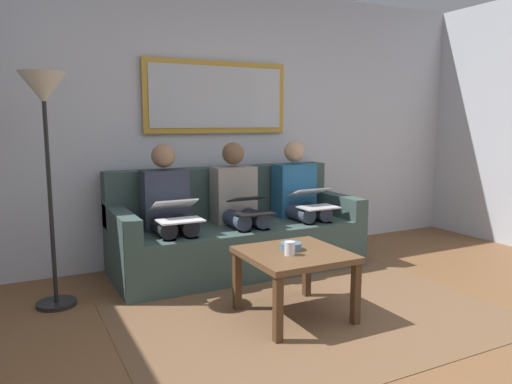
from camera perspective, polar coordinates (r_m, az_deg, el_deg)
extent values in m
cube|color=brown|center=(2.87, 16.68, -20.61)|extent=(6.00, 5.20, 0.10)
cube|color=#B7BCC6|center=(4.74, -5.00, 8.02)|extent=(6.00, 0.12, 2.60)
cube|color=brown|center=(3.45, 6.64, -14.25)|extent=(2.60, 1.80, 0.01)
cube|color=#384C47|center=(4.38, -2.09, -6.42)|extent=(2.20, 0.90, 0.42)
cube|color=#384C47|center=(4.60, -3.96, 0.02)|extent=(2.20, 0.20, 0.48)
cube|color=#384C47|center=(4.82, 9.05, -1.36)|extent=(0.14, 0.90, 0.20)
cube|color=#384C47|center=(3.99, -15.67, -3.59)|extent=(0.14, 0.90, 0.20)
cube|color=#B7892D|center=(4.66, -4.61, 11.09)|extent=(1.43, 0.04, 0.67)
cube|color=#B2B7BC|center=(4.64, -4.49, 11.11)|extent=(1.33, 0.01, 0.57)
cube|color=brown|center=(3.28, 4.57, -7.36)|extent=(0.66, 0.66, 0.04)
cube|color=#4C331E|center=(3.29, 11.69, -11.68)|extent=(0.05, 0.05, 0.42)
cube|color=#4C331E|center=(2.98, 2.60, -13.67)|extent=(0.05, 0.05, 0.42)
cube|color=#4C331E|center=(3.74, 6.02, -9.08)|extent=(0.05, 0.05, 0.42)
cube|color=#4C331E|center=(3.47, -2.25, -10.45)|extent=(0.05, 0.05, 0.42)
cylinder|color=silver|center=(3.18, 4.00, -6.65)|extent=(0.07, 0.07, 0.09)
cylinder|color=slate|center=(3.31, 4.14, -6.41)|extent=(0.14, 0.14, 0.05)
cube|color=#235B84|center=(4.67, 4.50, 0.26)|extent=(0.38, 0.22, 0.50)
sphere|color=tan|center=(4.63, 4.55, 4.80)|extent=(0.20, 0.20, 0.20)
cylinder|color=#384256|center=(4.57, 6.81, -2.23)|extent=(0.14, 0.42, 0.14)
cylinder|color=#384256|center=(4.48, 4.89, -2.43)|extent=(0.14, 0.42, 0.14)
cylinder|color=#384256|center=(4.46, 8.25, -6.20)|extent=(0.11, 0.11, 0.42)
cylinder|color=#384256|center=(4.36, 6.31, -6.50)|extent=(0.11, 0.11, 0.42)
cube|color=silver|center=(4.34, 7.38, -1.80)|extent=(0.33, 0.24, 0.01)
cube|color=silver|center=(4.45, 6.26, 0.01)|extent=(0.33, 0.23, 0.09)
cube|color=#A5C6EA|center=(4.44, 6.29, 0.06)|extent=(0.30, 0.20, 0.07)
cube|color=gray|center=(4.37, -2.68, -0.27)|extent=(0.38, 0.22, 0.50)
sphere|color=brown|center=(4.33, -2.71, 4.57)|extent=(0.20, 0.20, 0.20)
cylinder|color=#384256|center=(4.25, -0.39, -2.97)|extent=(0.14, 0.42, 0.14)
cylinder|color=#384256|center=(4.18, -2.60, -3.19)|extent=(0.14, 0.42, 0.14)
cylinder|color=#384256|center=(4.14, 0.93, -7.28)|extent=(0.11, 0.11, 0.42)
cylinder|color=#384256|center=(4.06, -1.34, -7.59)|extent=(0.11, 0.11, 0.42)
cube|color=black|center=(4.02, -0.19, -2.54)|extent=(0.31, 0.20, 0.01)
cube|color=black|center=(4.11, -1.01, -0.81)|extent=(0.31, 0.20, 0.07)
cube|color=#A5C6EA|center=(4.11, -0.99, -0.77)|extent=(0.28, 0.17, 0.05)
cube|color=#2D3342|center=(4.15, -10.75, -0.87)|extent=(0.38, 0.22, 0.50)
sphere|color=#997051|center=(4.11, -10.89, 4.23)|extent=(0.20, 0.20, 0.20)
cylinder|color=#232328|center=(4.01, -8.60, -3.75)|extent=(0.14, 0.42, 0.14)
cylinder|color=#232328|center=(3.96, -11.07, -3.97)|extent=(0.14, 0.42, 0.14)
cylinder|color=#232328|center=(3.89, -7.52, -8.37)|extent=(0.11, 0.11, 0.42)
cylinder|color=#232328|center=(3.84, -10.08, -8.67)|extent=(0.11, 0.11, 0.42)
cube|color=white|center=(3.78, -8.91, -3.35)|extent=(0.34, 0.22, 0.01)
cube|color=white|center=(3.90, -9.64, -1.43)|extent=(0.34, 0.20, 0.10)
cube|color=#A5C6EA|center=(3.89, -9.62, -1.38)|extent=(0.31, 0.18, 0.08)
cylinder|color=black|center=(3.87, -22.48, -12.07)|extent=(0.28, 0.28, 0.03)
cylinder|color=black|center=(3.69, -23.12, -1.28)|extent=(0.03, 0.03, 1.50)
cone|color=beige|center=(3.65, -23.85, 11.19)|extent=(0.32, 0.32, 0.22)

